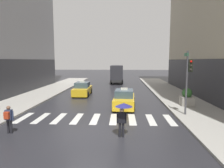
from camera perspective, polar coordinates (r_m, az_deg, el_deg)
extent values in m
plane|color=#26262B|center=(12.07, -6.78, -13.94)|extent=(160.00, 160.00, 0.00)
cube|color=silver|center=(16.48, -24.00, -8.80)|extent=(0.50, 2.80, 0.01)
cube|color=silver|center=(15.93, -19.61, -9.14)|extent=(0.50, 2.80, 0.01)
cube|color=silver|center=(15.47, -14.92, -9.44)|extent=(0.50, 2.80, 0.01)
cube|color=silver|center=(15.12, -9.97, -9.69)|extent=(0.50, 2.80, 0.01)
cube|color=silver|center=(14.88, -4.82, -9.88)|extent=(0.50, 2.80, 0.01)
cube|color=silver|center=(14.77, 0.46, -9.99)|extent=(0.50, 2.80, 0.01)
cube|color=silver|center=(14.77, 5.78, -10.01)|extent=(0.50, 2.80, 0.01)
cube|color=silver|center=(14.90, 11.05, -9.95)|extent=(0.50, 2.80, 0.01)
cube|color=silver|center=(15.15, 16.18, -9.82)|extent=(0.50, 2.80, 0.01)
cube|color=#2D2D33|center=(24.03, -28.19, 1.04)|extent=(0.10, 31.36, 4.40)
cube|color=#2D2D33|center=(22.79, 24.78, 0.95)|extent=(0.10, 31.36, 4.40)
cylinder|color=#47474C|center=(16.01, 20.54, 0.20)|extent=(0.14, 0.14, 4.80)
cube|color=black|center=(15.99, 21.49, 4.92)|extent=(0.30, 0.26, 0.95)
sphere|color=red|center=(15.86, 21.70, 5.98)|extent=(0.17, 0.17, 0.17)
sphere|color=#28231E|center=(15.86, 21.65, 4.90)|extent=(0.17, 0.17, 0.17)
sphere|color=#28231E|center=(15.87, 21.61, 3.82)|extent=(0.17, 0.17, 0.17)
cube|color=#196638|center=(16.08, 20.49, 7.91)|extent=(0.04, 0.84, 0.24)
cube|color=gold|center=(18.32, 3.51, -4.90)|extent=(2.03, 4.59, 0.84)
cube|color=#384C5B|center=(18.09, 3.52, -2.66)|extent=(1.71, 2.18, 0.64)
cube|color=silver|center=(18.02, 3.53, -1.38)|extent=(0.61, 0.27, 0.18)
cylinder|color=black|center=(19.74, 1.18, -4.72)|extent=(0.25, 0.67, 0.66)
cylinder|color=black|center=(19.68, 6.17, -4.80)|extent=(0.25, 0.67, 0.66)
cylinder|color=black|center=(17.11, 0.44, -6.51)|extent=(0.25, 0.67, 0.66)
cylinder|color=black|center=(17.04, 6.21, -6.61)|extent=(0.25, 0.67, 0.66)
cube|color=#F2EAB2|center=(20.57, 2.02, -3.48)|extent=(0.20, 0.05, 0.14)
cube|color=#F2EAB2|center=(20.53, 5.54, -3.53)|extent=(0.20, 0.05, 0.14)
cube|color=gold|center=(24.80, -8.41, -1.89)|extent=(1.87, 4.53, 0.84)
cube|color=#384C5B|center=(24.60, -8.49, -0.22)|extent=(1.63, 2.12, 0.64)
cube|color=silver|center=(24.56, -8.50, 0.73)|extent=(0.60, 0.25, 0.18)
cylinder|color=black|center=(26.31, -9.71, -1.93)|extent=(0.23, 0.66, 0.66)
cylinder|color=black|center=(26.01, -6.01, -1.97)|extent=(0.23, 0.66, 0.66)
cylinder|color=black|center=(23.70, -11.03, -2.91)|extent=(0.23, 0.66, 0.66)
cylinder|color=black|center=(23.38, -6.94, -2.97)|extent=(0.23, 0.66, 0.66)
cube|color=#F2EAB2|center=(27.12, -8.86, -1.07)|extent=(0.20, 0.04, 0.14)
cube|color=#F2EAB2|center=(26.91, -6.22, -1.09)|extent=(0.20, 0.04, 0.14)
cube|color=#2D2D2D|center=(37.71, 1.42, 1.26)|extent=(1.82, 6.61, 0.40)
cube|color=silver|center=(40.90, 1.53, 3.45)|extent=(2.11, 1.81, 2.10)
cube|color=#384C5B|center=(41.80, 1.56, 4.02)|extent=(1.89, 0.05, 0.95)
cube|color=#2D2D33|center=(36.70, 1.40, 3.38)|extent=(2.21, 4.81, 2.50)
cylinder|color=black|center=(40.84, 0.12, 1.41)|extent=(0.28, 0.90, 0.90)
cylinder|color=black|center=(40.80, 2.93, 1.39)|extent=(0.28, 0.90, 0.90)
cylinder|color=black|center=(36.33, -0.21, 0.74)|extent=(0.28, 0.90, 0.90)
cylinder|color=black|center=(36.28, 2.95, 0.72)|extent=(0.28, 0.90, 0.90)
cylinder|color=black|center=(11.40, 2.27, -12.98)|extent=(0.14, 0.14, 0.82)
cylinder|color=black|center=(11.40, 3.20, -12.99)|extent=(0.14, 0.14, 0.82)
cube|color=black|center=(11.18, 2.75, -9.56)|extent=(0.36, 0.24, 0.60)
sphere|color=beige|center=(11.06, 2.77, -7.47)|extent=(0.22, 0.22, 0.22)
cylinder|color=black|center=(11.19, 1.56, -9.79)|extent=(0.09, 0.09, 0.55)
cylinder|color=black|center=(11.19, 3.95, -9.81)|extent=(0.09, 0.09, 0.55)
cylinder|color=#4C4C4C|center=(11.10, 3.39, -8.07)|extent=(0.02, 0.02, 1.00)
cone|color=navy|center=(11.00, 3.40, -5.96)|extent=(0.96, 0.96, 0.20)
cylinder|color=black|center=(13.39, -27.59, -10.73)|extent=(0.14, 0.14, 0.82)
cylinder|color=black|center=(13.30, -26.91, -10.81)|extent=(0.14, 0.14, 0.82)
cube|color=#2D3856|center=(13.16, -27.42, -7.81)|extent=(0.36, 0.24, 0.60)
sphere|color=brown|center=(13.07, -27.52, -6.02)|extent=(0.22, 0.22, 0.22)
cylinder|color=#2D3856|center=(13.29, -28.27, -7.95)|extent=(0.09, 0.09, 0.55)
cylinder|color=#2D3856|center=(13.06, -26.52, -8.10)|extent=(0.09, 0.09, 0.55)
cube|color=#B23319|center=(12.97, -27.91, -7.95)|extent=(0.28, 0.18, 0.40)
cube|color=#A8A399|center=(19.59, 20.58, -4.59)|extent=(1.10, 1.10, 0.80)
sphere|color=#33662D|center=(19.47, 20.67, -2.42)|extent=(0.90, 0.90, 0.90)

